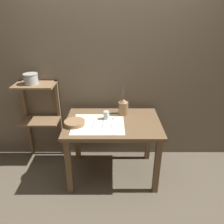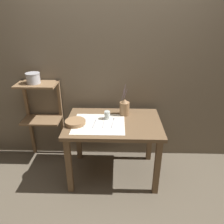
% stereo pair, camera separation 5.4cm
% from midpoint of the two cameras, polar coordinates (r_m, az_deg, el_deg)
% --- Properties ---
extents(ground_plane, '(12.00, 12.00, 0.00)m').
position_cam_midpoint_polar(ground_plane, '(2.85, -0.19, -15.56)').
color(ground_plane, brown).
extents(stone_wall_back, '(7.00, 0.06, 2.40)m').
position_cam_midpoint_polar(stone_wall_back, '(2.72, -0.16, 11.06)').
color(stone_wall_back, '#6B5E4C').
rests_on(stone_wall_back, ground_plane).
extents(wooden_table, '(1.06, 0.73, 0.73)m').
position_cam_midpoint_polar(wooden_table, '(2.50, -0.22, -4.74)').
color(wooden_table, brown).
rests_on(wooden_table, ground_plane).
extents(wooden_shelf_unit, '(0.47, 0.29, 1.08)m').
position_cam_midpoint_polar(wooden_shelf_unit, '(2.88, -18.80, 0.83)').
color(wooden_shelf_unit, brown).
rests_on(wooden_shelf_unit, ground_plane).
extents(linen_cloth, '(0.56, 0.48, 0.00)m').
position_cam_midpoint_polar(linen_cloth, '(2.40, -4.05, -3.13)').
color(linen_cloth, silver).
rests_on(linen_cloth, wooden_table).
extents(pitcher_with_flowers, '(0.12, 0.12, 0.38)m').
position_cam_midpoint_polar(pitcher_with_flowers, '(2.58, 2.59, 1.18)').
color(pitcher_with_flowers, olive).
rests_on(pitcher_with_flowers, wooden_table).
extents(wooden_bowl, '(0.22, 0.22, 0.05)m').
position_cam_midpoint_polar(wooden_bowl, '(2.41, -10.21, -2.80)').
color(wooden_bowl, '#8E6B47').
rests_on(wooden_bowl, wooden_table).
extents(glass_tumbler_near, '(0.07, 0.07, 0.09)m').
position_cam_midpoint_polar(glass_tumbler_near, '(2.48, -1.93, -0.84)').
color(glass_tumbler_near, '#B7C1BC').
rests_on(glass_tumbler_near, wooden_table).
extents(knife_center, '(0.02, 0.20, 0.00)m').
position_cam_midpoint_polar(knife_center, '(2.42, -7.68, -2.96)').
color(knife_center, '#A8A8AD').
rests_on(knife_center, wooden_table).
extents(fork_outer, '(0.03, 0.20, 0.00)m').
position_cam_midpoint_polar(fork_outer, '(2.40, -5.23, -3.04)').
color(fork_outer, '#A8A8AD').
rests_on(fork_outer, wooden_table).
extents(fork_inner, '(0.02, 0.20, 0.00)m').
position_cam_midpoint_polar(fork_inner, '(2.41, -2.77, -2.95)').
color(fork_inner, '#A8A8AD').
rests_on(fork_inner, wooden_table).
extents(spoon_inner, '(0.04, 0.22, 0.02)m').
position_cam_midpoint_polar(spoon_inner, '(2.46, -0.22, -2.25)').
color(spoon_inner, '#A8A8AD').
rests_on(spoon_inner, wooden_table).
extents(metal_pot_large, '(0.17, 0.17, 0.13)m').
position_cam_midpoint_polar(metal_pot_large, '(2.72, -20.75, 8.19)').
color(metal_pot_large, '#A8A8AD').
rests_on(metal_pot_large, wooden_shelf_unit).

